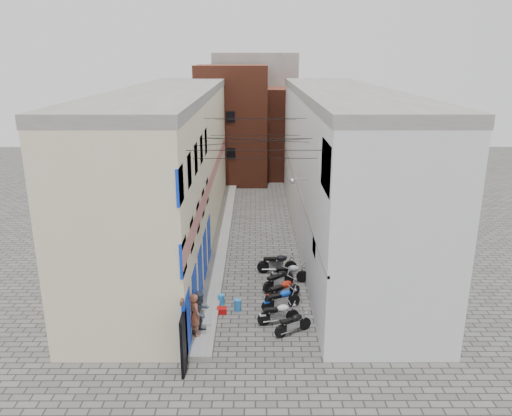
{
  "coord_description": "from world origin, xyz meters",
  "views": [
    {
      "loc": [
        -0.0,
        -15.8,
        10.78
      ],
      "look_at": [
        0.04,
        9.56,
        3.0
      ],
      "focal_mm": 35.0,
      "sensor_mm": 36.0,
      "label": 1
    }
  ],
  "objects_px": {
    "motorcycle_b": "(279,312)",
    "person_a": "(196,314)",
    "red_crate": "(222,311)",
    "water_jug_near": "(238,305)",
    "water_jug_far": "(221,300)",
    "motorcycle_a": "(293,323)",
    "motorcycle_f": "(289,272)",
    "motorcycle_d": "(283,290)",
    "motorcycle_g": "(277,262)",
    "motorcycle_c": "(281,298)",
    "motorcycle_e": "(279,279)",
    "person_b": "(201,312)"
  },
  "relations": [
    {
      "from": "red_crate",
      "to": "motorcycle_e",
      "type": "bearing_deg",
      "value": 42.39
    },
    {
      "from": "motorcycle_e",
      "to": "water_jug_far",
      "type": "relative_size",
      "value": 3.93
    },
    {
      "from": "motorcycle_f",
      "to": "motorcycle_g",
      "type": "relative_size",
      "value": 0.92
    },
    {
      "from": "water_jug_far",
      "to": "red_crate",
      "type": "bearing_deg",
      "value": -84.26
    },
    {
      "from": "motorcycle_b",
      "to": "person_a",
      "type": "distance_m",
      "value": 3.58
    },
    {
      "from": "motorcycle_b",
      "to": "water_jug_far",
      "type": "bearing_deg",
      "value": -136.04
    },
    {
      "from": "motorcycle_b",
      "to": "person_b",
      "type": "bearing_deg",
      "value": -83.06
    },
    {
      "from": "motorcycle_e",
      "to": "motorcycle_d",
      "type": "bearing_deg",
      "value": -31.99
    },
    {
      "from": "motorcycle_a",
      "to": "motorcycle_b",
      "type": "height_order",
      "value": "motorcycle_b"
    },
    {
      "from": "motorcycle_a",
      "to": "motorcycle_e",
      "type": "relative_size",
      "value": 0.91
    },
    {
      "from": "motorcycle_e",
      "to": "water_jug_far",
      "type": "xyz_separation_m",
      "value": [
        -2.66,
        -1.53,
        -0.3
      ]
    },
    {
      "from": "person_a",
      "to": "water_jug_far",
      "type": "relative_size",
      "value": 3.69
    },
    {
      "from": "motorcycle_a",
      "to": "motorcycle_c",
      "type": "bearing_deg",
      "value": 161.29
    },
    {
      "from": "motorcycle_d",
      "to": "motorcycle_g",
      "type": "height_order",
      "value": "motorcycle_g"
    },
    {
      "from": "motorcycle_a",
      "to": "motorcycle_f",
      "type": "height_order",
      "value": "motorcycle_f"
    },
    {
      "from": "motorcycle_g",
      "to": "motorcycle_d",
      "type": "bearing_deg",
      "value": 1.95
    },
    {
      "from": "motorcycle_c",
      "to": "motorcycle_e",
      "type": "bearing_deg",
      "value": 156.44
    },
    {
      "from": "motorcycle_f",
      "to": "motorcycle_d",
      "type": "bearing_deg",
      "value": -14.41
    },
    {
      "from": "motorcycle_b",
      "to": "water_jug_far",
      "type": "relative_size",
      "value": 3.81
    },
    {
      "from": "motorcycle_a",
      "to": "motorcycle_c",
      "type": "distance_m",
      "value": 2.04
    },
    {
      "from": "person_b",
      "to": "water_jug_near",
      "type": "height_order",
      "value": "person_b"
    },
    {
      "from": "motorcycle_f",
      "to": "motorcycle_g",
      "type": "bearing_deg",
      "value": -156.19
    },
    {
      "from": "motorcycle_d",
      "to": "motorcycle_g",
      "type": "relative_size",
      "value": 0.96
    },
    {
      "from": "motorcycle_d",
      "to": "water_jug_near",
      "type": "bearing_deg",
      "value": -103.84
    },
    {
      "from": "red_crate",
      "to": "motorcycle_b",
      "type": "bearing_deg",
      "value": -19.73
    },
    {
      "from": "motorcycle_g",
      "to": "person_a",
      "type": "distance_m",
      "value": 7.25
    },
    {
      "from": "motorcycle_c",
      "to": "motorcycle_g",
      "type": "bearing_deg",
      "value": 155.99
    },
    {
      "from": "water_jug_far",
      "to": "person_a",
      "type": "bearing_deg",
      "value": -104.87
    },
    {
      "from": "motorcycle_d",
      "to": "water_jug_far",
      "type": "bearing_deg",
      "value": -120.23
    },
    {
      "from": "person_b",
      "to": "motorcycle_e",
      "type": "bearing_deg",
      "value": 1.7
    },
    {
      "from": "motorcycle_a",
      "to": "water_jug_far",
      "type": "distance_m",
      "value": 3.95
    },
    {
      "from": "motorcycle_b",
      "to": "motorcycle_d",
      "type": "height_order",
      "value": "motorcycle_d"
    },
    {
      "from": "motorcycle_e",
      "to": "motorcycle_f",
      "type": "distance_m",
      "value": 0.94
    },
    {
      "from": "motorcycle_g",
      "to": "motorcycle_c",
      "type": "bearing_deg",
      "value": -0.12
    },
    {
      "from": "motorcycle_f",
      "to": "water_jug_near",
      "type": "xyz_separation_m",
      "value": [
        -2.46,
        -2.82,
        -0.3
      ]
    },
    {
      "from": "water_jug_far",
      "to": "red_crate",
      "type": "relative_size",
      "value": 1.1
    },
    {
      "from": "motorcycle_c",
      "to": "motorcycle_f",
      "type": "xyz_separation_m",
      "value": [
        0.54,
        2.74,
        0.01
      ]
    },
    {
      "from": "motorcycle_a",
      "to": "person_b",
      "type": "height_order",
      "value": "person_b"
    },
    {
      "from": "motorcycle_c",
      "to": "water_jug_near",
      "type": "height_order",
      "value": "motorcycle_c"
    },
    {
      "from": "motorcycle_f",
      "to": "motorcycle_e",
      "type": "bearing_deg",
      "value": -38.98
    },
    {
      "from": "motorcycle_b",
      "to": "water_jug_near",
      "type": "bearing_deg",
      "value": -135.52
    },
    {
      "from": "motorcycle_c",
      "to": "red_crate",
      "type": "height_order",
      "value": "motorcycle_c"
    },
    {
      "from": "motorcycle_d",
      "to": "motorcycle_e",
      "type": "distance_m",
      "value": 1.23
    },
    {
      "from": "motorcycle_b",
      "to": "water_jug_near",
      "type": "relative_size",
      "value": 3.53
    },
    {
      "from": "motorcycle_d",
      "to": "water_jug_near",
      "type": "height_order",
      "value": "motorcycle_d"
    },
    {
      "from": "motorcycle_a",
      "to": "motorcycle_c",
      "type": "height_order",
      "value": "motorcycle_c"
    },
    {
      "from": "motorcycle_a",
      "to": "motorcycle_b",
      "type": "relative_size",
      "value": 0.94
    },
    {
      "from": "motorcycle_f",
      "to": "person_a",
      "type": "bearing_deg",
      "value": -39.59
    },
    {
      "from": "motorcycle_g",
      "to": "person_b",
      "type": "xyz_separation_m",
      "value": [
        -3.27,
        -6.18,
        0.54
      ]
    },
    {
      "from": "motorcycle_e",
      "to": "motorcycle_f",
      "type": "height_order",
      "value": "motorcycle_f"
    }
  ]
}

